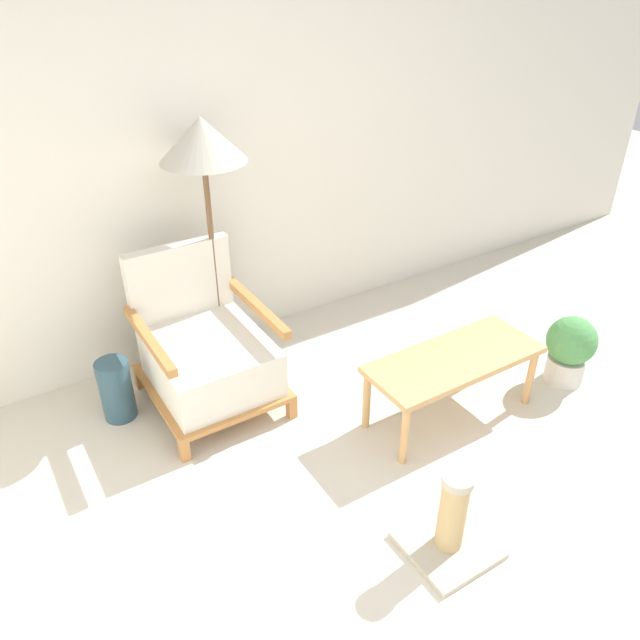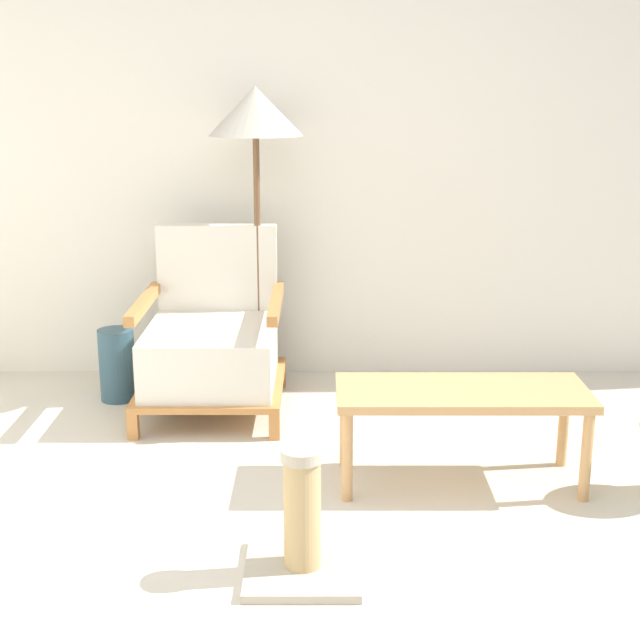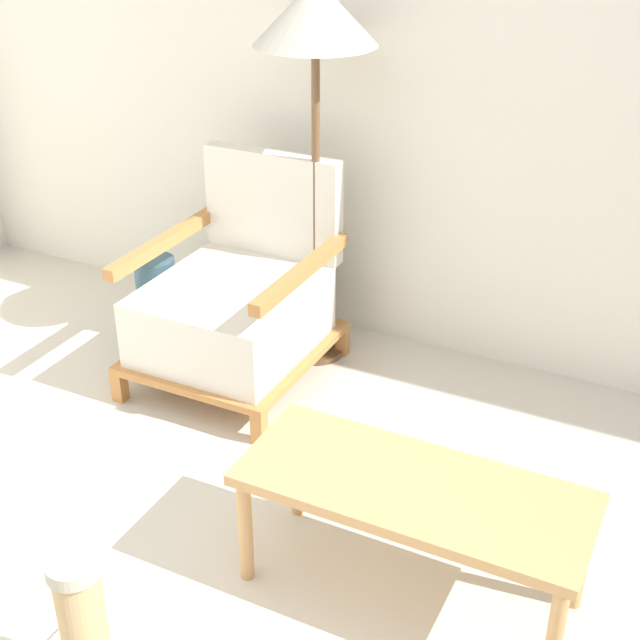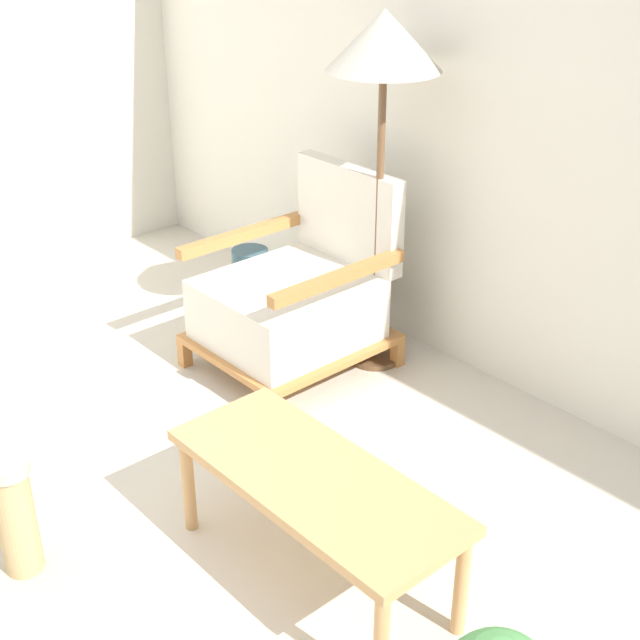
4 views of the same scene
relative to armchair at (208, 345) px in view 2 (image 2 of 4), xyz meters
name	(u,v)px [view 2 (image 2 of 4)]	position (x,y,z in m)	size (l,w,h in m)	color
ground_plane	(316,612)	(0.53, -1.79, -0.33)	(14.00, 14.00, 0.00)	beige
wall_back	(316,128)	(0.53, 0.61, 1.02)	(8.00, 0.06, 2.70)	silver
armchair	(208,345)	(0.00, 0.00, 0.00)	(0.70, 0.78, 0.88)	#B2753D
floor_lamp	(251,123)	(0.21, 0.29, 1.06)	(0.47, 0.47, 1.57)	brown
coffee_table	(458,401)	(1.10, -0.86, 0.02)	(1.01, 0.41, 0.40)	tan
vase	(113,365)	(-0.51, 0.13, -0.15)	(0.18, 0.18, 0.37)	#2D4C5B
scratching_post	(298,532)	(0.47, -1.56, -0.18)	(0.38, 0.38, 0.45)	#B2A893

